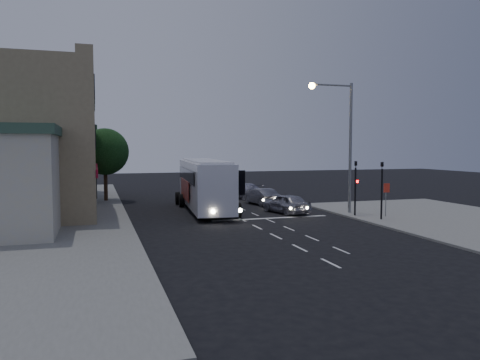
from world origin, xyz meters
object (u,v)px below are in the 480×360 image
object	(u,v)px
car_suv	(286,203)
traffic_signal_side	(382,183)
traffic_signal_main	(356,181)
regulatory_sign	(386,194)
car_sedan_b	(243,191)
car_sedan_a	(261,197)
street_tree	(105,150)
tour_bus	(204,183)
car_sedan_c	(225,185)
streetlight	(342,132)
car_extra	(218,181)

from	to	relation	value
car_suv	traffic_signal_side	distance (m)	6.89
traffic_signal_main	traffic_signal_side	distance (m)	2.10
regulatory_sign	traffic_signal_side	bearing A→B (deg)	-136.08
traffic_signal_main	car_sedan_b	bearing A→B (deg)	105.06
traffic_signal_main	car_sedan_a	bearing A→B (deg)	114.44
car_sedan_b	street_tree	size ratio (longest dim) A/B	0.78
tour_bus	street_tree	size ratio (longest dim) A/B	2.01
car_sedan_a	traffic_signal_main	bearing A→B (deg)	106.73
car_sedan_a	car_sedan_b	world-z (taller)	car_sedan_b
car_sedan_b	traffic_signal_main	world-z (taller)	traffic_signal_main
tour_bus	traffic_signal_side	size ratio (longest dim) A/B	3.03
car_sedan_c	street_tree	xyz separation A→B (m)	(-12.22, -5.64, 3.81)
traffic_signal_side	streetlight	distance (m)	4.84
traffic_signal_main	street_tree	bearing A→B (deg)	137.97
car_extra	traffic_signal_side	bearing A→B (deg)	101.24
car_sedan_c	traffic_signal_side	size ratio (longest dim) A/B	1.21
regulatory_sign	street_tree	xyz separation A→B (m)	(-17.51, 15.26, 2.90)
traffic_signal_main	car_suv	bearing A→B (deg)	140.97
tour_bus	car_sedan_c	size ratio (longest dim) A/B	2.52
tour_bus	car_extra	xyz separation A→B (m)	(5.86, 18.50, -1.27)
car_sedan_a	traffic_signal_main	world-z (taller)	traffic_signal_main
car_suv	regulatory_sign	xyz separation A→B (m)	(5.43, -4.04, 0.89)
car_sedan_b	car_extra	distance (m)	11.24
traffic_signal_main	streetlight	size ratio (longest dim) A/B	0.46
tour_bus	traffic_signal_main	bearing A→B (deg)	-30.06
car_suv	car_sedan_c	xyz separation A→B (m)	(0.14, 16.87, -0.02)
car_suv	traffic_signal_main	world-z (taller)	traffic_signal_main
regulatory_sign	car_sedan_b	bearing A→B (deg)	110.16
car_sedan_b	traffic_signal_side	bearing A→B (deg)	92.27
car_suv	car_sedan_c	bearing A→B (deg)	-103.22
car_sedan_b	car_extra	bearing A→B (deg)	-106.31
car_sedan_b	car_sedan_c	world-z (taller)	car_sedan_b
traffic_signal_side	streetlight	bearing A→B (deg)	105.70
car_extra	regulatory_sign	bearing A→B (deg)	103.70
regulatory_sign	streetlight	world-z (taller)	streetlight
car_sedan_b	regulatory_sign	distance (m)	15.52
car_extra	traffic_signal_side	world-z (taller)	traffic_signal_side
car_extra	street_tree	xyz separation A→B (m)	(-12.74, -10.50, 3.73)
car_suv	car_sedan_a	xyz separation A→B (m)	(-0.01, 5.21, -0.03)
car_sedan_b	street_tree	bearing A→B (deg)	-16.74
car_suv	car_extra	size ratio (longest dim) A/B	0.90
tour_bus	traffic_signal_main	size ratio (longest dim) A/B	3.03
car_sedan_c	streetlight	bearing A→B (deg)	104.76
traffic_signal_main	traffic_signal_side	world-z (taller)	same
tour_bus	car_sedan_c	bearing A→B (deg)	73.58
car_sedan_a	traffic_signal_main	size ratio (longest dim) A/B	1.00
car_extra	street_tree	bearing A→B (deg)	42.73
traffic_signal_main	street_tree	size ratio (longest dim) A/B	0.66
traffic_signal_side	car_sedan_b	bearing A→B (deg)	105.63
car_sedan_b	car_extra	xyz separation A→B (m)	(0.58, 11.22, 0.06)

